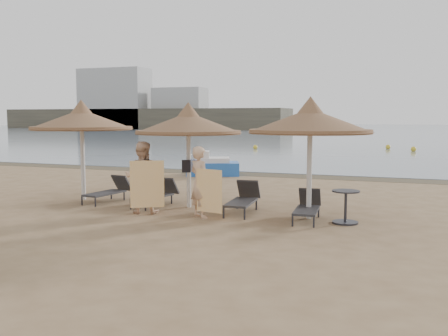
{
  "coord_description": "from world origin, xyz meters",
  "views": [
    {
      "loc": [
        5.82,
        -11.48,
        2.54
      ],
      "look_at": [
        1.13,
        1.2,
        1.13
      ],
      "focal_mm": 40.0,
      "sensor_mm": 36.0,
      "label": 1
    }
  ],
  "objects_px": {
    "lounger_far_left": "(110,190)",
    "lounger_far_right": "(307,206)",
    "lounger_near_right": "(243,199)",
    "palapa_center": "(188,124)",
    "palapa_left": "(82,120)",
    "person_left": "(142,172)",
    "person_right": "(200,176)",
    "pedal_boat": "(212,166)",
    "palapa_right": "(310,122)",
    "lounger_near_left": "(157,193)",
    "side_table": "(346,208)"
  },
  "relations": [
    {
      "from": "lounger_far_right",
      "to": "palapa_right",
      "type": "bearing_deg",
      "value": 84.71
    },
    {
      "from": "lounger_near_right",
      "to": "person_right",
      "type": "xyz_separation_m",
      "value": [
        -0.8,
        -1.08,
        0.68
      ]
    },
    {
      "from": "palapa_right",
      "to": "lounger_near_left",
      "type": "distance_m",
      "value": 4.9
    },
    {
      "from": "lounger_far_right",
      "to": "lounger_near_right",
      "type": "bearing_deg",
      "value": 163.22
    },
    {
      "from": "lounger_far_left",
      "to": "lounger_near_left",
      "type": "xyz_separation_m",
      "value": [
        1.63,
        -0.05,
        -0.0
      ]
    },
    {
      "from": "palapa_left",
      "to": "palapa_center",
      "type": "relative_size",
      "value": 1.04
    },
    {
      "from": "palapa_left",
      "to": "person_right",
      "type": "relative_size",
      "value": 1.47
    },
    {
      "from": "pedal_boat",
      "to": "lounger_near_left",
      "type": "bearing_deg",
      "value": -101.76
    },
    {
      "from": "lounger_far_left",
      "to": "lounger_far_right",
      "type": "distance_m",
      "value": 6.08
    },
    {
      "from": "palapa_center",
      "to": "person_left",
      "type": "height_order",
      "value": "palapa_center"
    },
    {
      "from": "lounger_near_left",
      "to": "side_table",
      "type": "bearing_deg",
      "value": 0.76
    },
    {
      "from": "palapa_center",
      "to": "lounger_near_right",
      "type": "xyz_separation_m",
      "value": [
        1.65,
        -0.14,
        -1.97
      ]
    },
    {
      "from": "lounger_near_right",
      "to": "person_left",
      "type": "relative_size",
      "value": 0.84
    },
    {
      "from": "palapa_center",
      "to": "side_table",
      "type": "bearing_deg",
      "value": -8.51
    },
    {
      "from": "palapa_left",
      "to": "palapa_right",
      "type": "distance_m",
      "value": 7.03
    },
    {
      "from": "lounger_far_left",
      "to": "lounger_near_left",
      "type": "relative_size",
      "value": 1.0
    },
    {
      "from": "lounger_far_right",
      "to": "pedal_boat",
      "type": "bearing_deg",
      "value": 121.16
    },
    {
      "from": "palapa_center",
      "to": "person_right",
      "type": "xyz_separation_m",
      "value": [
        0.85,
        -1.22,
        -1.29
      ]
    },
    {
      "from": "palapa_center",
      "to": "person_right",
      "type": "height_order",
      "value": "palapa_center"
    },
    {
      "from": "person_left",
      "to": "person_right",
      "type": "xyz_separation_m",
      "value": [
        1.66,
        -0.02,
        -0.05
      ]
    },
    {
      "from": "palapa_center",
      "to": "lounger_far_left",
      "type": "xyz_separation_m",
      "value": [
        -2.61,
        0.04,
        -1.99
      ]
    },
    {
      "from": "lounger_near_right",
      "to": "side_table",
      "type": "bearing_deg",
      "value": -14.78
    },
    {
      "from": "side_table",
      "to": "palapa_center",
      "type": "bearing_deg",
      "value": 171.49
    },
    {
      "from": "lounger_far_right",
      "to": "person_right",
      "type": "xyz_separation_m",
      "value": [
        -2.58,
        -0.69,
        0.72
      ]
    },
    {
      "from": "palapa_center",
      "to": "lounger_far_left",
      "type": "height_order",
      "value": "palapa_center"
    },
    {
      "from": "person_left",
      "to": "person_right",
      "type": "height_order",
      "value": "person_left"
    },
    {
      "from": "palapa_left",
      "to": "lounger_far_left",
      "type": "relative_size",
      "value": 1.77
    },
    {
      "from": "lounger_near_right",
      "to": "side_table",
      "type": "xyz_separation_m",
      "value": [
        2.72,
        -0.51,
        0.01
      ]
    },
    {
      "from": "palapa_right",
      "to": "lounger_near_right",
      "type": "relative_size",
      "value": 1.67
    },
    {
      "from": "palapa_right",
      "to": "person_left",
      "type": "bearing_deg",
      "value": -169.06
    },
    {
      "from": "lounger_near_right",
      "to": "side_table",
      "type": "height_order",
      "value": "lounger_near_right"
    },
    {
      "from": "lounger_far_left",
      "to": "person_right",
      "type": "distance_m",
      "value": 3.76
    },
    {
      "from": "lounger_near_left",
      "to": "lounger_far_right",
      "type": "xyz_separation_m",
      "value": [
        4.42,
        -0.52,
        -0.01
      ]
    },
    {
      "from": "lounger_far_right",
      "to": "person_right",
      "type": "bearing_deg",
      "value": -169.51
    },
    {
      "from": "palapa_right",
      "to": "person_right",
      "type": "xyz_separation_m",
      "value": [
        -2.58,
        -0.84,
        -1.36
      ]
    },
    {
      "from": "palapa_left",
      "to": "lounger_near_right",
      "type": "bearing_deg",
      "value": -2.51
    },
    {
      "from": "person_left",
      "to": "palapa_left",
      "type": "bearing_deg",
      "value": -39.92
    },
    {
      "from": "lounger_near_right",
      "to": "lounger_far_right",
      "type": "bearing_deg",
      "value": -16.37
    },
    {
      "from": "palapa_left",
      "to": "person_left",
      "type": "distance_m",
      "value": 3.33
    },
    {
      "from": "lounger_far_left",
      "to": "side_table",
      "type": "xyz_separation_m",
      "value": [
        6.98,
        -0.7,
        0.04
      ]
    },
    {
      "from": "palapa_left",
      "to": "lounger_far_right",
      "type": "xyz_separation_m",
      "value": [
        7.01,
        -0.62,
        -2.1
      ]
    },
    {
      "from": "palapa_left",
      "to": "palapa_center",
      "type": "bearing_deg",
      "value": -1.41
    },
    {
      "from": "lounger_far_right",
      "to": "person_left",
      "type": "relative_size",
      "value": 0.76
    },
    {
      "from": "palapa_right",
      "to": "side_table",
      "type": "height_order",
      "value": "palapa_right"
    },
    {
      "from": "lounger_near_left",
      "to": "lounger_near_right",
      "type": "height_order",
      "value": "lounger_near_right"
    },
    {
      "from": "pedal_boat",
      "to": "lounger_near_right",
      "type": "bearing_deg",
      "value": -83.95
    },
    {
      "from": "palapa_right",
      "to": "palapa_center",
      "type": "bearing_deg",
      "value": 173.65
    },
    {
      "from": "palapa_left",
      "to": "lounger_near_right",
      "type": "height_order",
      "value": "palapa_left"
    },
    {
      "from": "side_table",
      "to": "pedal_boat",
      "type": "height_order",
      "value": "pedal_boat"
    },
    {
      "from": "palapa_center",
      "to": "lounger_far_left",
      "type": "bearing_deg",
      "value": 179.03
    }
  ]
}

